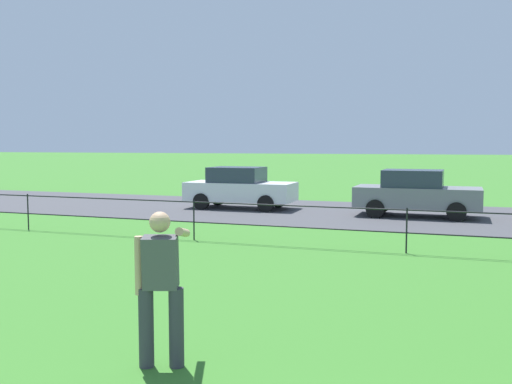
# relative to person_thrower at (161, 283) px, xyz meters

# --- Properties ---
(street_strip) EXTENTS (80.00, 7.73, 0.01)m
(street_strip) POSITION_rel_person_thrower_xyz_m (1.91, 14.12, -0.89)
(street_strip) COLOR #424247
(street_strip) RESTS_ON ground
(park_fence) EXTENTS (30.74, 0.04, 1.00)m
(park_fence) POSITION_rel_person_thrower_xyz_m (1.91, 7.35, -0.22)
(park_fence) COLOR black
(park_fence) RESTS_ON ground
(person_thrower) EXTENTS (0.49, 0.85, 1.66)m
(person_thrower) POSITION_rel_person_thrower_xyz_m (0.00, 0.00, 0.00)
(person_thrower) COLOR #383842
(person_thrower) RESTS_ON ground
(car_white_right) EXTENTS (4.04, 1.88, 1.54)m
(car_white_right) POSITION_rel_person_thrower_xyz_m (-4.69, 14.26, -0.12)
(car_white_right) COLOR silver
(car_white_right) RESTS_ON ground
(car_grey_far_right) EXTENTS (4.01, 1.84, 1.54)m
(car_grey_far_right) POSITION_rel_person_thrower_xyz_m (1.66, 13.98, -0.12)
(car_grey_far_right) COLOR slate
(car_grey_far_right) RESTS_ON ground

